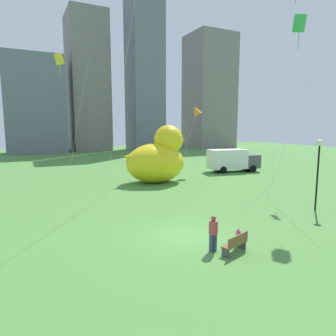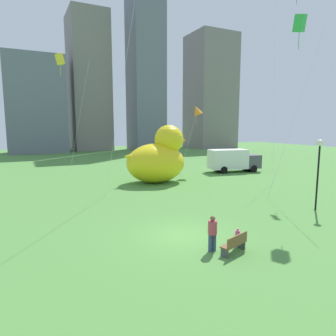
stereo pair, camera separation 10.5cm
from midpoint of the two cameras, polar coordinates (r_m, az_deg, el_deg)
name	(u,v)px [view 2 (the right image)]	position (r m, az deg, el deg)	size (l,w,h in m)	color
ground_plane	(183,236)	(16.33, 3.03, -12.75)	(140.00, 140.00, 0.00)	#4F883D
park_bench	(235,243)	(14.42, 12.87, -13.84)	(1.59, 0.89, 0.90)	brown
person_adult	(212,232)	(14.28, 8.68, -11.94)	(0.42, 0.42, 1.71)	#38476B
person_child	(237,236)	(15.14, 13.30, -12.59)	(0.23, 0.23, 0.94)	silver
giant_inflatable_duck	(158,158)	(30.61, -1.79, 1.88)	(7.10, 4.56, 5.89)	yellow
lamppost	(319,159)	(22.62, 26.97, 1.62)	(0.44, 0.44, 4.88)	black
box_truck	(233,160)	(38.62, 12.38, 1.42)	(6.81, 3.50, 2.85)	white
city_skyline	(95,83)	(71.50, -13.75, 15.45)	(82.90, 17.96, 39.13)	slate
kite_purple	(294,0)	(35.87, 23.02, 27.35)	(2.61, 3.01, 19.96)	silver
kite_orange	(197,110)	(36.56, 5.62, 10.90)	(2.79, 2.53, 8.36)	silver
kite_green	(300,25)	(23.92, 23.95, 23.73)	(2.78, 2.84, 13.27)	silver
kite_yellow	(60,60)	(36.01, -19.80, 18.81)	(3.47, 3.86, 13.52)	silver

